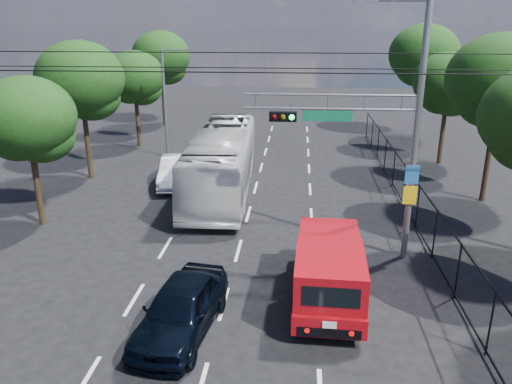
# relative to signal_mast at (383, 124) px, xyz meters

# --- Properties ---
(lane_markings) EXTENTS (6.12, 38.00, 0.01)m
(lane_markings) POSITION_rel_signal_mast_xyz_m (-5.28, 6.01, -5.24)
(lane_markings) COLOR beige
(lane_markings) RESTS_ON ground
(signal_mast) EXTENTS (6.43, 0.39, 9.50)m
(signal_mast) POSITION_rel_signal_mast_xyz_m (0.00, 0.00, 0.00)
(signal_mast) COLOR slate
(signal_mast) RESTS_ON ground
(streetlight_left) EXTENTS (2.09, 0.22, 7.08)m
(streetlight_left) POSITION_rel_signal_mast_xyz_m (-11.62, 14.01, -1.30)
(streetlight_left) COLOR slate
(streetlight_left) RESTS_ON ground
(utility_wires) EXTENTS (22.00, 5.04, 0.74)m
(utility_wires) POSITION_rel_signal_mast_xyz_m (-5.28, 0.84, 1.99)
(utility_wires) COLOR black
(utility_wires) RESTS_ON ground
(fence_right) EXTENTS (0.06, 34.03, 2.00)m
(fence_right) POSITION_rel_signal_mast_xyz_m (2.32, 4.18, -4.21)
(fence_right) COLOR black
(fence_right) RESTS_ON ground
(tree_right_c) EXTENTS (5.10, 5.10, 8.29)m
(tree_right_c) POSITION_rel_signal_mast_xyz_m (6.53, 7.03, 0.49)
(tree_right_c) COLOR black
(tree_right_c) RESTS_ON ground
(tree_right_d) EXTENTS (4.32, 4.32, 7.02)m
(tree_right_d) POSITION_rel_signal_mast_xyz_m (6.13, 14.03, -0.39)
(tree_right_d) COLOR black
(tree_right_d) RESTS_ON ground
(tree_right_e) EXTENTS (5.28, 5.28, 8.58)m
(tree_right_e) POSITION_rel_signal_mast_xyz_m (6.33, 22.03, 0.69)
(tree_right_e) COLOR black
(tree_right_e) RESTS_ON ground
(tree_left_b) EXTENTS (4.08, 4.08, 6.63)m
(tree_left_b) POSITION_rel_signal_mast_xyz_m (-14.47, 2.03, -0.66)
(tree_left_b) COLOR black
(tree_left_b) RESTS_ON ground
(tree_left_c) EXTENTS (4.80, 4.80, 7.80)m
(tree_left_c) POSITION_rel_signal_mast_xyz_m (-15.07, 9.03, 0.15)
(tree_left_c) COLOR black
(tree_left_c) RESTS_ON ground
(tree_left_d) EXTENTS (4.20, 4.20, 6.83)m
(tree_left_d) POSITION_rel_signal_mast_xyz_m (-14.67, 17.03, -0.52)
(tree_left_d) COLOR black
(tree_left_d) RESTS_ON ground
(tree_left_e) EXTENTS (4.92, 4.92, 7.99)m
(tree_left_e) POSITION_rel_signal_mast_xyz_m (-14.87, 25.03, 0.29)
(tree_left_e) COLOR black
(tree_left_e) RESTS_ON ground
(red_pickup) EXTENTS (2.32, 5.87, 2.16)m
(red_pickup) POSITION_rel_signal_mast_xyz_m (-1.91, -3.48, -4.09)
(red_pickup) COLOR black
(red_pickup) RESTS_ON ground
(navy_hatchback) EXTENTS (2.49, 4.85, 1.58)m
(navy_hatchback) POSITION_rel_signal_mast_xyz_m (-6.29, -5.63, -4.45)
(navy_hatchback) COLOR black
(navy_hatchback) RESTS_ON ground
(white_bus) EXTENTS (3.33, 12.31, 3.40)m
(white_bus) POSITION_rel_signal_mast_xyz_m (-7.02, 7.27, -3.54)
(white_bus) COLOR silver
(white_bus) RESTS_ON ground
(white_van) EXTENTS (2.27, 4.94, 1.57)m
(white_van) POSITION_rel_signal_mast_xyz_m (-9.75, 8.23, -4.46)
(white_van) COLOR white
(white_van) RESTS_ON ground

